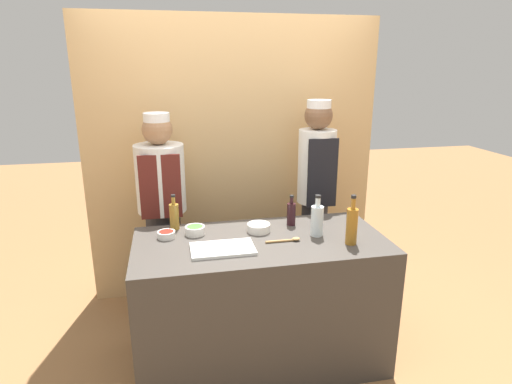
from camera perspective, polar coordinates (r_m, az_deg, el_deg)
name	(u,v)px	position (r m, az deg, el deg)	size (l,w,h in m)	color
ground_plane	(260,357)	(3.27, 0.60, -21.13)	(14.00, 14.00, 0.00)	olive
cabinet_wall	(233,159)	(3.80, -3.04, 4.40)	(2.51, 0.18, 2.40)	tan
counter	(261,301)	(3.02, 0.63, -14.32)	(1.65, 0.79, 0.91)	#3D3833
sauce_bowl_green	(195,230)	(2.91, -8.13, -5.02)	(0.13, 0.13, 0.06)	white
sauce_bowl_red	(166,234)	(2.89, -11.86, -5.54)	(0.12, 0.12, 0.05)	white
sauce_bowl_purple	(259,227)	(2.93, 0.35, -4.72)	(0.16, 0.16, 0.06)	white
cutting_board	(223,249)	(2.66, -4.48, -7.57)	(0.39, 0.24, 0.02)	white
bottle_clear	(317,220)	(2.87, 8.13, -3.67)	(0.08, 0.08, 0.28)	silver
bottle_wine	(291,213)	(3.04, 4.73, -2.85)	(0.06, 0.06, 0.22)	black
bottle_vinegar	(174,216)	(3.01, -10.85, -3.12)	(0.06, 0.06, 0.25)	olive
bottle_amber	(352,225)	(2.77, 12.66, -4.32)	(0.07, 0.07, 0.32)	#9E661E
wooden_spoon	(287,240)	(2.79, 4.16, -6.41)	(0.23, 0.04, 0.02)	#B2844C
chef_left	(163,211)	(3.45, -12.36, -2.43)	(0.38, 0.38, 1.66)	#28282D
chef_right	(315,193)	(3.63, 7.93, -0.07)	(0.31, 0.31, 1.74)	#28282D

